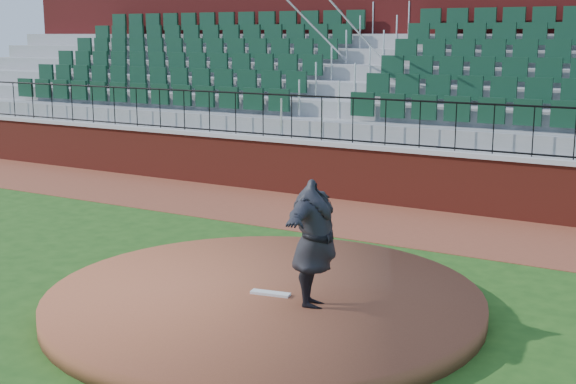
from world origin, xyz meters
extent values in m
plane|color=#1F4914|center=(0.00, 0.00, 0.00)|extent=(90.00, 90.00, 0.00)
cube|color=brown|center=(0.00, 5.40, 0.01)|extent=(34.00, 3.20, 0.01)
cube|color=maroon|center=(0.00, 7.00, 0.60)|extent=(34.00, 0.35, 1.20)
cube|color=#B7B7B7|center=(0.00, 7.00, 1.25)|extent=(34.00, 0.45, 0.10)
cube|color=maroon|center=(0.00, 12.52, 2.75)|extent=(34.00, 0.50, 5.50)
cylinder|color=brown|center=(0.56, -0.08, 0.12)|extent=(5.93, 5.93, 0.25)
cube|color=silver|center=(0.70, -0.14, 0.27)|extent=(0.56, 0.23, 0.04)
imported|color=black|center=(1.40, -0.22, 1.08)|extent=(1.17, 2.11, 1.66)
camera|label=1|loc=(5.95, -8.54, 3.68)|focal=48.30mm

